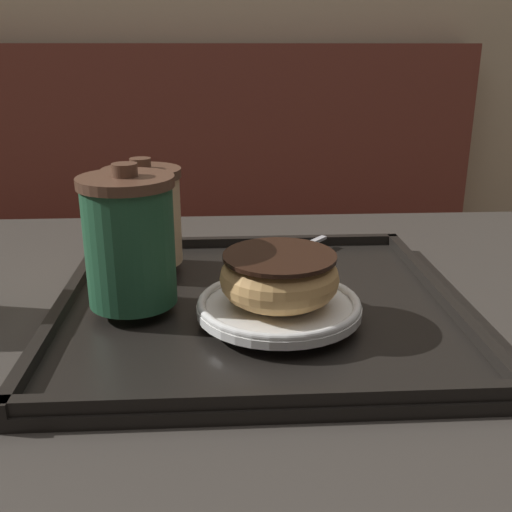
{
  "coord_description": "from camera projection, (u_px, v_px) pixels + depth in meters",
  "views": [
    {
      "loc": [
        -0.02,
        -0.58,
        0.99
      ],
      "look_at": [
        0.01,
        0.0,
        0.79
      ],
      "focal_mm": 42.0,
      "sensor_mm": 36.0,
      "label": 1
    }
  ],
  "objects": [
    {
      "name": "booth_bench",
      "position": [
        201.0,
        318.0,
        1.58
      ],
      "size": [
        1.44,
        0.44,
        1.0
      ],
      "color": "brown",
      "rests_on": "ground_plane"
    },
    {
      "name": "spoon",
      "position": [
        271.0,
        259.0,
        0.71
      ],
      "size": [
        0.12,
        0.13,
        0.01
      ],
      "rotation": [
        0.0,
        0.0,
        3.99
      ],
      "color": "silver",
      "rests_on": "serving_tray"
    },
    {
      "name": "coffee_cup_rear",
      "position": [
        144.0,
        215.0,
        0.7
      ],
      "size": [
        0.09,
        0.09,
        0.12
      ],
      "color": "#E0B784",
      "rests_on": "serving_tray"
    },
    {
      "name": "serving_tray",
      "position": [
        256.0,
        307.0,
        0.63
      ],
      "size": [
        0.41,
        0.39,
        0.02
      ],
      "color": "black",
      "rests_on": "cafe_table"
    },
    {
      "name": "donut_chocolate_glazed",
      "position": [
        279.0,
        276.0,
        0.57
      ],
      "size": [
        0.11,
        0.11,
        0.05
      ],
      "color": "tan",
      "rests_on": "plate_with_chocolate_donut"
    },
    {
      "name": "cafe_table",
      "position": [
        245.0,
        444.0,
        0.69
      ],
      "size": [
        0.97,
        0.78,
        0.72
      ],
      "color": "#38332D",
      "rests_on": "ground_plane"
    },
    {
      "name": "coffee_cup_front",
      "position": [
        130.0,
        240.0,
        0.58
      ],
      "size": [
        0.09,
        0.09,
        0.14
      ],
      "color": "#235638",
      "rests_on": "serving_tray"
    },
    {
      "name": "plate_with_chocolate_donut",
      "position": [
        279.0,
        305.0,
        0.58
      ],
      "size": [
        0.16,
        0.16,
        0.01
      ],
      "color": "white",
      "rests_on": "serving_tray"
    }
  ]
}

